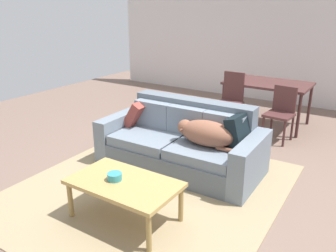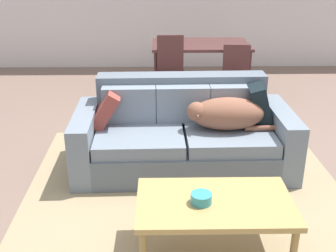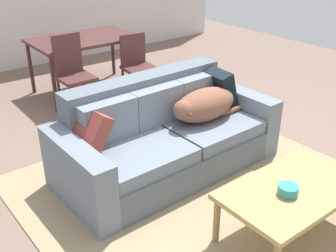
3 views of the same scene
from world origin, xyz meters
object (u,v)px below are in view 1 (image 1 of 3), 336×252
at_px(throw_pillow_by_right_arm, 240,132).
at_px(dining_chair_near_right, 281,111).
at_px(dog_on_left_cushion, 206,133).
at_px(bowl_on_coffee_table, 115,177).
at_px(couch, 182,144).
at_px(dining_chair_near_left, 231,98).
at_px(coffee_table, 124,186).
at_px(throw_pillow_by_left_arm, 138,113).
at_px(dining_table, 268,86).

relative_size(throw_pillow_by_right_arm, dining_chair_near_right, 0.48).
distance_m(dog_on_left_cushion, dining_chair_near_right, 1.81).
relative_size(bowl_on_coffee_table, dining_chair_near_right, 0.17).
distance_m(couch, dining_chair_near_right, 1.84).
relative_size(dog_on_left_cushion, dining_chair_near_left, 0.89).
bearing_deg(coffee_table, bowl_on_coffee_table, -166.14).
relative_size(throw_pillow_by_left_arm, dining_chair_near_left, 0.38).
bearing_deg(throw_pillow_by_left_arm, dining_table, 63.54).
bearing_deg(dining_chair_near_left, dining_chair_near_right, -6.26).
xyz_separation_m(coffee_table, dining_chair_near_right, (0.65, 3.01, 0.09)).
height_order(dog_on_left_cushion, dining_chair_near_right, dining_chair_near_right).
relative_size(coffee_table, dining_chair_near_right, 1.26).
bearing_deg(coffee_table, throw_pillow_by_left_arm, 122.86).
bearing_deg(dining_chair_near_right, throw_pillow_by_right_arm, -86.54).
distance_m(couch, throw_pillow_by_left_arm, 0.80).
xyz_separation_m(throw_pillow_by_right_arm, dining_table, (-0.38, 2.21, 0.08)).
xyz_separation_m(dog_on_left_cushion, dining_chair_near_right, (0.41, 1.76, -0.11)).
xyz_separation_m(dining_chair_near_left, dining_chair_near_right, (0.88, -0.09, -0.06)).
distance_m(coffee_table, dining_chair_near_right, 3.08).
bearing_deg(dog_on_left_cushion, bowl_on_coffee_table, -106.22).
relative_size(throw_pillow_by_left_arm, dining_table, 0.26).
bearing_deg(dining_table, couch, -99.12).
distance_m(throw_pillow_by_right_arm, dining_chair_near_left, 1.87).
xyz_separation_m(couch, bowl_on_coffee_table, (0.05, -1.38, 0.14)).
distance_m(throw_pillow_by_left_arm, coffee_table, 1.67).
distance_m(bowl_on_coffee_table, dining_chair_near_left, 3.12).
xyz_separation_m(throw_pillow_by_right_arm, bowl_on_coffee_table, (-0.70, -1.45, -0.15)).
height_order(coffee_table, dining_table, dining_table).
bearing_deg(bowl_on_coffee_table, coffee_table, 13.86).
bearing_deg(dining_table, dining_chair_near_left, -129.76).
bearing_deg(dog_on_left_cushion, dining_chair_near_right, 75.74).
bearing_deg(throw_pillow_by_right_arm, dining_chair_near_left, 116.49).
height_order(throw_pillow_by_left_arm, dining_chair_near_left, dining_chair_near_left).
distance_m(couch, dining_chair_near_left, 1.76).
bearing_deg(dining_chair_near_right, bowl_on_coffee_table, -98.66).
bearing_deg(coffee_table, dining_chair_near_left, 94.27).
bearing_deg(throw_pillow_by_right_arm, dining_chair_near_right, 88.28).
height_order(dog_on_left_cushion, throw_pillow_by_left_arm, throw_pillow_by_left_arm).
bearing_deg(dog_on_left_cushion, dining_chair_near_left, 103.06).
height_order(couch, dining_chair_near_right, couch).
distance_m(couch, throw_pillow_by_right_arm, 0.81).
height_order(throw_pillow_by_left_arm, bowl_on_coffee_table, throw_pillow_by_left_arm).
bearing_deg(throw_pillow_by_right_arm, dining_table, 99.80).
distance_m(dog_on_left_cushion, coffee_table, 1.28).
bearing_deg(throw_pillow_by_left_arm, throw_pillow_by_right_arm, 1.25).
distance_m(dining_chair_near_left, dining_chair_near_right, 0.89).
bearing_deg(dog_on_left_cushion, couch, 162.85).
bearing_deg(dining_table, coffee_table, -93.45).
height_order(dog_on_left_cushion, coffee_table, dog_on_left_cushion).
height_order(dining_chair_near_left, dining_chair_near_right, dining_chair_near_left).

